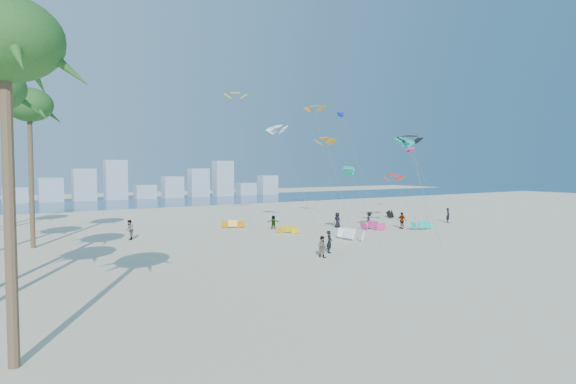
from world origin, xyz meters
TOP-DOWN VIEW (x-y plane):
  - ground at (0.00, 0.00)m, footprint 220.00×220.00m
  - ocean at (0.00, 72.00)m, footprint 220.00×220.00m
  - kitesurfer_near at (1.61, 7.58)m, footprint 0.78×0.76m
  - kitesurfer_mid at (0.05, 6.48)m, footprint 0.87×0.97m
  - kitesurfers_far at (9.18, 19.45)m, footprint 37.79×8.97m
  - grounded_kites at (12.38, 17.63)m, footprint 25.89×17.00m
  - flying_kites at (15.55, 23.69)m, footprint 31.84×34.21m
  - distant_skyline at (-1.19, 82.00)m, footprint 85.00×3.00m

SIDE VIEW (x-z plane):
  - ground at x=0.00m, z-range 0.00..0.00m
  - ocean at x=0.00m, z-range 0.01..0.01m
  - grounded_kites at x=12.38m, z-range -0.07..0.98m
  - kitesurfer_mid at x=0.05m, z-range 0.00..1.65m
  - kitesurfers_far at x=9.18m, z-range -0.05..1.85m
  - kitesurfer_near at x=1.61m, z-range 0.00..1.81m
  - distant_skyline at x=-1.19m, z-range -1.11..7.29m
  - flying_kites at x=15.55m, z-range 3.02..19.80m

